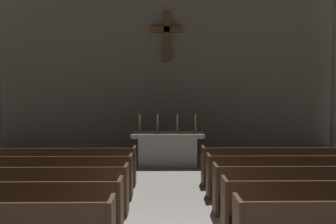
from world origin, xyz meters
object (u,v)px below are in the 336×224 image
(pew_right_row_2, at_px, (334,207))
(candlestick_outer_right, at_px, (195,127))
(pew_left_row_2, at_px, (9,208))
(pew_right_row_3, at_px, (309,189))
(pew_left_row_3, at_px, (32,190))
(candlestick_outer_left, at_px, (140,127))
(altar, at_px, (167,148))
(candlestick_inner_left, at_px, (158,127))
(pew_left_row_4, at_px, (49,177))
(pew_left_row_5, at_px, (62,166))
(candlestick_inner_right, at_px, (177,127))
(pew_right_row_4, at_px, (290,176))
(pew_right_row_5, at_px, (275,166))

(pew_right_row_2, distance_m, candlestick_outer_right, 6.17)
(pew_left_row_2, relative_size, pew_right_row_3, 1.00)
(pew_left_row_3, height_order, candlestick_outer_left, candlestick_outer_left)
(altar, bearing_deg, candlestick_inner_left, -180.00)
(pew_left_row_2, xyz_separation_m, candlestick_outer_left, (1.78, 5.87, 0.71))
(pew_right_row_2, xyz_separation_m, candlestick_inner_left, (-2.93, 5.87, 0.71))
(pew_right_row_3, relative_size, candlestick_outer_left, 6.36)
(pew_right_row_2, xyz_separation_m, pew_right_row_3, (0.00, 1.13, 0.00))
(candlestick_outer_right, bearing_deg, candlestick_inner_left, 180.00)
(pew_left_row_3, distance_m, pew_right_row_3, 5.25)
(pew_left_row_2, height_order, pew_right_row_3, same)
(pew_right_row_2, relative_size, candlestick_inner_left, 6.36)
(pew_left_row_4, bearing_deg, pew_left_row_3, -90.00)
(pew_left_row_5, height_order, pew_right_row_3, same)
(candlestick_inner_left, distance_m, candlestick_inner_right, 0.60)
(altar, relative_size, candlestick_outer_left, 3.87)
(pew_left_row_2, height_order, candlestick_inner_right, candlestick_inner_right)
(pew_left_row_2, height_order, candlestick_outer_left, candlestick_outer_left)
(pew_right_row_4, bearing_deg, pew_left_row_3, -167.81)
(pew_right_row_4, distance_m, pew_right_row_5, 1.13)
(candlestick_inner_left, bearing_deg, pew_left_row_4, -122.86)
(pew_right_row_3, distance_m, pew_right_row_5, 2.27)
(pew_left_row_2, distance_m, pew_left_row_5, 3.40)
(pew_left_row_3, xyz_separation_m, candlestick_inner_right, (2.93, 4.73, 0.71))
(pew_right_row_4, relative_size, candlestick_inner_right, 6.36)
(candlestick_inner_right, bearing_deg, altar, 180.00)
(pew_left_row_5, distance_m, candlestick_outer_left, 3.12)
(candlestick_inner_left, xyz_separation_m, candlestick_inner_right, (0.60, 0.00, 0.00))
(pew_right_row_3, bearing_deg, pew_left_row_2, -167.81)
(pew_left_row_3, xyz_separation_m, pew_left_row_5, (0.00, 2.27, 0.00))
(pew_left_row_5, relative_size, candlestick_inner_left, 6.36)
(pew_right_row_3, bearing_deg, pew_right_row_2, -90.00)
(pew_left_row_2, bearing_deg, pew_right_row_3, 12.19)
(pew_left_row_5, bearing_deg, candlestick_inner_right, 40.13)
(pew_right_row_3, bearing_deg, altar, 119.01)
(candlestick_outer_left, bearing_deg, candlestick_outer_right, 0.00)
(candlestick_inner_right, height_order, candlestick_outer_right, same)
(pew_right_row_2, height_order, candlestick_inner_left, candlestick_inner_left)
(pew_left_row_2, distance_m, candlestick_outer_right, 6.86)
(pew_right_row_4, distance_m, candlestick_inner_left, 4.69)
(pew_left_row_2, xyz_separation_m, pew_right_row_3, (5.25, 1.13, 0.00))
(pew_right_row_4, bearing_deg, candlestick_inner_left, 129.10)
(pew_right_row_5, distance_m, altar, 3.60)
(pew_left_row_3, distance_m, pew_left_row_5, 2.27)
(pew_left_row_2, relative_size, pew_left_row_3, 1.00)
(candlestick_inner_right, bearing_deg, pew_right_row_5, -46.68)
(pew_right_row_4, height_order, candlestick_outer_right, candlestick_outer_right)
(pew_left_row_4, height_order, pew_right_row_3, same)
(candlestick_inner_left, bearing_deg, candlestick_outer_left, 180.00)
(pew_right_row_3, height_order, pew_right_row_5, same)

